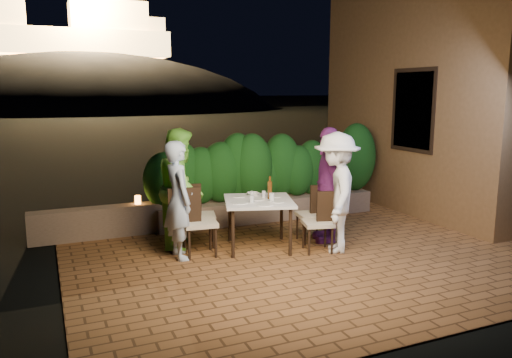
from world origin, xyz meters
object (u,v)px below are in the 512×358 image
diner_white (336,193)px  diner_green (181,188)px  beer_bottle (270,188)px  chair_left_back (200,215)px  parapet_lamp (138,200)px  diner_purple (328,185)px  chair_right_front (318,222)px  chair_right_back (311,214)px  dining_table (259,224)px  diner_blue (179,200)px  chair_left_front (200,221)px  bowl (253,194)px

diner_white → diner_green: bearing=-90.7°
beer_bottle → diner_white: 0.99m
chair_left_back → parapet_lamp: size_ratio=6.92×
diner_green → diner_purple: same height
diner_green → diner_purple: bearing=-83.9°
chair_right_front → chair_right_back: (0.16, 0.48, -0.00)m
dining_table → chair_left_back: 0.91m
chair_left_back → parapet_lamp: chair_left_back is taller
chair_right_front → chair_right_back: bearing=-94.0°
diner_green → diner_blue: bearing=-176.4°
dining_table → diner_green: 1.29m
diner_white → diner_purple: 0.53m
chair_right_front → parapet_lamp: size_ratio=6.49×
diner_purple → parapet_lamp: bearing=-101.5°
chair_left_front → dining_table: bearing=3.9°
chair_right_front → diner_purple: bearing=-120.6°
diner_purple → diner_green: bearing=-87.3°
chair_right_front → diner_purple: size_ratio=0.50×
beer_bottle → chair_right_front: (0.56, -0.49, -0.47)m
dining_table → parapet_lamp: bearing=134.8°
diner_purple → parapet_lamp: size_ratio=12.94×
diner_white → chair_right_front: bearing=-78.3°
dining_table → diner_white: diner_white is taller
chair_right_back → diner_green: 2.07m
chair_right_front → diner_purple: (0.42, 0.42, 0.45)m
dining_table → bowl: bowl is taller
chair_right_front → chair_right_back: 0.50m
beer_bottle → diner_purple: bearing=-3.7°
diner_blue → chair_right_back: bearing=-94.7°
chair_left_front → diner_white: diner_white is taller
parapet_lamp → chair_left_front: bearing=-67.8°
diner_blue → diner_purple: (2.37, -0.13, 0.07)m
chair_right_front → diner_green: bearing=-16.7°
chair_right_back → diner_blue: 2.15m
chair_left_front → diner_blue: size_ratio=0.60×
diner_blue → parapet_lamp: 1.54m
chair_left_front → chair_left_back: (0.15, 0.45, -0.02)m
dining_table → bowl: (0.05, 0.33, 0.40)m
beer_bottle → diner_purple: diner_purple is taller
dining_table → diner_blue: (-1.21, 0.06, 0.47)m
chair_right_front → chair_right_back: size_ratio=1.00×
beer_bottle → diner_green: 1.34m
diner_purple → beer_bottle: bearing=-74.4°
beer_bottle → chair_right_back: 0.86m
chair_right_back → diner_purple: (0.26, -0.06, 0.45)m
diner_purple → parapet_lamp: diner_purple is taller
diner_green → diner_white: (2.02, -1.15, -0.02)m
beer_bottle → chair_left_back: (-0.95, 0.49, -0.44)m
parapet_lamp → chair_right_back: bearing=-32.6°
chair_left_front → beer_bottle: bearing=4.0°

